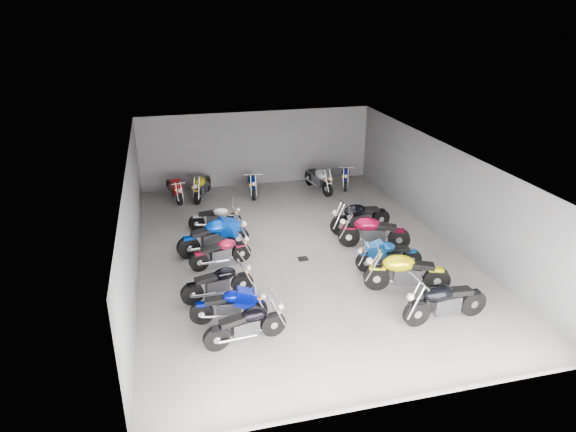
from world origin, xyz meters
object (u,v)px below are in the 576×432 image
Objects in this scene: motorcycle_left_c at (218,282)px; motorcycle_left_d at (221,252)px; motorcycle_right_a at (445,301)px; motorcycle_right_b at (406,272)px; motorcycle_right_d at (373,232)px; motorcycle_back_f at (345,176)px; motorcycle_left_e at (214,236)px; motorcycle_left_a at (246,325)px; motorcycle_back_a at (174,189)px; motorcycle_left_f at (216,218)px; motorcycle_back_b at (202,186)px; motorcycle_back_e at (319,179)px; motorcycle_left_b at (230,305)px; motorcycle_right_c at (388,255)px; motorcycle_right_e at (360,217)px; drain_grate at (303,259)px; motorcycle_back_c at (252,184)px.

motorcycle_left_d is at bearing 160.87° from motorcycle_left_c.
motorcycle_right_a is 1.60m from motorcycle_right_b.
motorcycle_back_f is (1.20, 5.94, -0.09)m from motorcycle_right_d.
motorcycle_left_a is at bearing -10.38° from motorcycle_left_e.
motorcycle_left_f is at bearing 97.87° from motorcycle_back_a.
motorcycle_back_b is 0.91× the size of motorcycle_back_e.
motorcycle_left_b is 0.84× the size of motorcycle_right_a.
motorcycle_back_b is at bearing -172.31° from motorcycle_left_f.
motorcycle_left_b is at bearing 111.09° from motorcycle_right_b.
motorcycle_left_e is at bearing 69.92° from motorcycle_right_c.
motorcycle_back_b is (-0.02, 6.11, 0.04)m from motorcycle_left_d.
motorcycle_right_e is (5.31, 3.21, 0.07)m from motorcycle_left_c.
motorcycle_left_d is at bearing 1.64° from motorcycle_left_f.
motorcycle_left_f is at bearing -176.61° from motorcycle_left_b.
motorcycle_left_d is 6.23m from motorcycle_back_a.
motorcycle_right_a is (2.53, -4.08, 0.55)m from drain_grate.
motorcycle_left_b and motorcycle_left_d have the same top height.
motorcycle_left_a is 0.87× the size of motorcycle_right_a.
motorcycle_right_d is at bearing 5.46° from drain_grate.
motorcycle_left_f reaches higher than drain_grate.
motorcycle_right_c is 2.85m from motorcycle_right_e.
motorcycle_right_d is 0.99× the size of motorcycle_back_e.
motorcycle_right_a is at bearing 39.72° from motorcycle_left_f.
motorcycle_right_c is 7.59m from motorcycle_back_f.
drain_grate is 0.16× the size of motorcycle_back_c.
motorcycle_left_d is 0.84× the size of motorcycle_right_e.
motorcycle_right_a is 1.15× the size of motorcycle_back_c.
motorcycle_back_a is at bearing 27.79° from motorcycle_right_a.
motorcycle_right_a is 1.14× the size of motorcycle_back_b.
motorcycle_right_e is (0.21, 2.84, 0.06)m from motorcycle_right_c.
motorcycle_right_b is (4.94, 0.33, 0.10)m from motorcycle_left_b.
motorcycle_left_e is at bearing 58.30° from motorcycle_back_f.
motorcycle_left_e is 1.03× the size of motorcycle_right_e.
motorcycle_right_e is at bearing -2.52° from motorcycle_right_a.
motorcycle_left_c is at bearing 79.00° from motorcycle_back_c.
motorcycle_back_c is at bearing 13.45° from motorcycle_right_a.
motorcycle_right_d is 1.12× the size of motorcycle_back_a.
motorcycle_right_d is (5.04, -0.89, -0.01)m from motorcycle_left_e.
motorcycle_left_b is at bearing -13.62° from motorcycle_left_e.
motorcycle_left_b is 0.88× the size of motorcycle_right_d.
drain_grate is at bearing 78.89° from motorcycle_back_f.
motorcycle_right_c reaches higher than motorcycle_left_d.
motorcycle_left_c is 6.21m from motorcycle_right_e.
motorcycle_left_e is at bearing 41.66° from motorcycle_right_a.
motorcycle_back_b reaches higher than motorcycle_left_b.
motorcycle_back_c is (2.20, 8.98, 0.02)m from motorcycle_left_b.
motorcycle_left_f is 0.94× the size of motorcycle_back_a.
motorcycle_left_f is (0.32, 5.78, -0.02)m from motorcycle_left_b.
motorcycle_back_b is 2.05m from motorcycle_back_c.
motorcycle_left_b is 0.98× the size of motorcycle_back_a.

